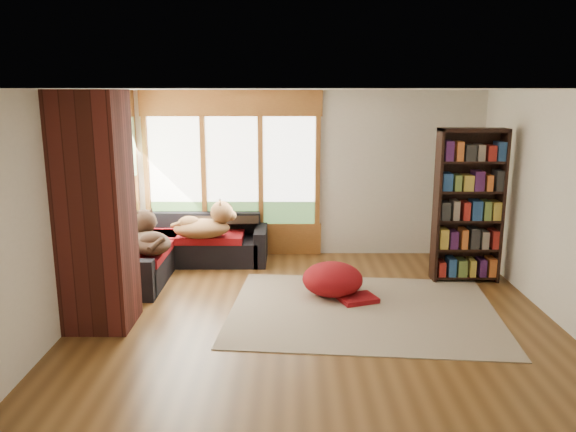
% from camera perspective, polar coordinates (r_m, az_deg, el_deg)
% --- Properties ---
extents(floor, '(5.50, 5.50, 0.00)m').
position_cam_1_polar(floor, '(6.80, 2.67, -9.73)').
color(floor, '#543517').
rests_on(floor, ground).
extents(ceiling, '(5.50, 5.50, 0.00)m').
position_cam_1_polar(ceiling, '(6.29, 2.91, 12.73)').
color(ceiling, white).
extents(wall_back, '(5.50, 0.04, 2.60)m').
position_cam_1_polar(wall_back, '(8.89, 2.06, 4.28)').
color(wall_back, silver).
rests_on(wall_back, ground).
extents(wall_front, '(5.50, 0.04, 2.60)m').
position_cam_1_polar(wall_front, '(4.01, 4.39, -6.11)').
color(wall_front, silver).
rests_on(wall_front, ground).
extents(wall_left, '(0.04, 5.00, 2.60)m').
position_cam_1_polar(wall_left, '(6.87, -20.78, 1.00)').
color(wall_left, silver).
rests_on(wall_left, ground).
extents(wall_right, '(0.04, 5.00, 2.60)m').
position_cam_1_polar(wall_right, '(7.10, 25.54, 0.94)').
color(wall_right, silver).
rests_on(wall_right, ground).
extents(windows_back, '(2.82, 0.10, 1.90)m').
position_cam_1_polar(windows_back, '(8.89, -5.71, 4.56)').
color(windows_back, '#955B26').
rests_on(windows_back, wall_back).
extents(windows_left, '(0.10, 2.62, 1.90)m').
position_cam_1_polar(windows_left, '(7.97, -17.59, 3.10)').
color(windows_left, '#955B26').
rests_on(windows_left, wall_left).
extents(roller_blind, '(0.03, 0.72, 0.90)m').
position_cam_1_polar(roller_blind, '(8.70, -15.94, 6.62)').
color(roller_blind, '#7A9862').
rests_on(roller_blind, wall_left).
extents(brick_chimney, '(0.70, 0.70, 2.60)m').
position_cam_1_polar(brick_chimney, '(6.43, -18.96, 0.39)').
color(brick_chimney, '#471914').
rests_on(brick_chimney, ground).
extents(sectional_sofa, '(2.20, 2.20, 0.80)m').
position_cam_1_polar(sectional_sofa, '(8.47, -11.16, -3.27)').
color(sectional_sofa, black).
rests_on(sectional_sofa, ground).
extents(area_rug, '(3.37, 2.69, 0.01)m').
position_cam_1_polar(area_rug, '(6.90, 7.62, -9.46)').
color(area_rug, beige).
rests_on(area_rug, ground).
extents(bookshelf, '(0.90, 0.30, 2.10)m').
position_cam_1_polar(bookshelf, '(8.01, 17.86, 0.96)').
color(bookshelf, black).
rests_on(bookshelf, ground).
extents(pouf, '(0.97, 0.97, 0.42)m').
position_cam_1_polar(pouf, '(7.30, 4.55, -6.33)').
color(pouf, maroon).
rests_on(pouf, area_rug).
extents(dog_tan, '(0.92, 0.64, 0.48)m').
position_cam_1_polar(dog_tan, '(8.26, -8.29, -0.17)').
color(dog_tan, brown).
rests_on(dog_tan, sectional_sofa).
extents(dog_brindle, '(0.82, 0.96, 0.47)m').
position_cam_1_polar(dog_brindle, '(7.69, -14.00, -1.43)').
color(dog_brindle, black).
rests_on(dog_brindle, sectional_sofa).
extents(throw_pillows, '(1.98, 1.68, 0.45)m').
position_cam_1_polar(throw_pillows, '(8.39, -10.63, 0.05)').
color(throw_pillows, black).
rests_on(throw_pillows, sectional_sofa).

